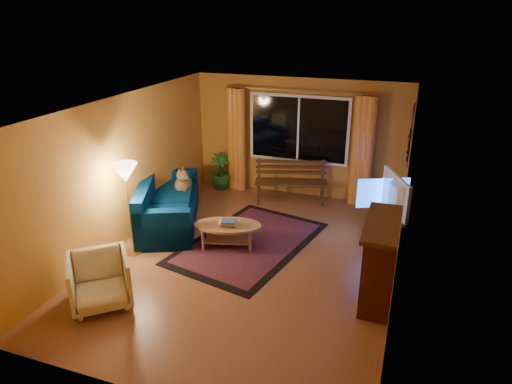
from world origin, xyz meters
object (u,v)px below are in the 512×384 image
(sofa, at_px, (169,202))
(coffee_table, at_px, (228,235))
(armchair, at_px, (100,278))
(floor_lamp, at_px, (129,210))
(bench, at_px, (290,192))
(tv_console, at_px, (385,225))

(sofa, bearing_deg, coffee_table, -41.70)
(armchair, distance_m, floor_lamp, 1.45)
(sofa, relative_size, armchair, 2.80)
(sofa, distance_m, armchair, 2.56)
(armchair, bearing_deg, floor_lamp, 65.82)
(bench, distance_m, sofa, 2.57)
(bench, height_order, tv_console, tv_console)
(armchair, bearing_deg, bench, 30.50)
(floor_lamp, bearing_deg, coffee_table, 27.70)
(floor_lamp, height_order, tv_console, floor_lamp)
(tv_console, bearing_deg, coffee_table, -167.29)
(bench, bearing_deg, coffee_table, -118.29)
(bench, xyz_separation_m, sofa, (-1.86, -1.76, 0.23))
(sofa, bearing_deg, floor_lamp, -114.23)
(armchair, relative_size, floor_lamp, 0.51)
(floor_lamp, bearing_deg, tv_console, 26.25)
(bench, xyz_separation_m, coffee_table, (-0.49, -2.21, -0.01))
(floor_lamp, height_order, coffee_table, floor_lamp)
(armchair, distance_m, tv_console, 4.78)
(tv_console, bearing_deg, armchair, -149.69)
(floor_lamp, distance_m, coffee_table, 1.67)
(sofa, xyz_separation_m, armchair, (0.37, -2.53, -0.05))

